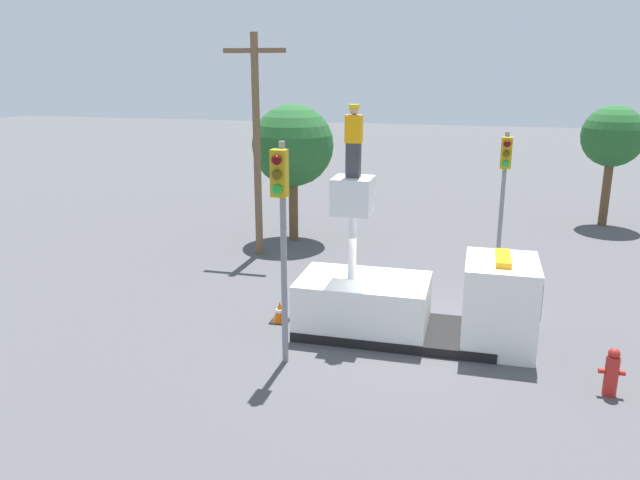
# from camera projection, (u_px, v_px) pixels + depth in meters

# --- Properties ---
(ground_plane) EXTENTS (120.00, 120.00, 0.00)m
(ground_plane) POSITION_uv_depth(u_px,v_px,m) (395.00, 334.00, 15.99)
(ground_plane) COLOR #4C4C4F
(bucket_truck) EXTENTS (5.87, 2.18, 4.03)m
(bucket_truck) POSITION_uv_depth(u_px,v_px,m) (416.00, 303.00, 15.63)
(bucket_truck) COLOR black
(bucket_truck) RESTS_ON ground
(worker) EXTENTS (0.40, 0.26, 1.75)m
(worker) POSITION_uv_depth(u_px,v_px,m) (354.00, 141.00, 14.94)
(worker) COLOR #38383D
(worker) RESTS_ON bucket_truck
(traffic_light_pole) EXTENTS (0.34, 0.57, 5.11)m
(traffic_light_pole) POSITION_uv_depth(u_px,v_px,m) (281.00, 211.00, 13.45)
(traffic_light_pole) COLOR gray
(traffic_light_pole) RESTS_ON ground
(traffic_light_across) EXTENTS (0.34, 0.57, 4.61)m
(traffic_light_across) POSITION_uv_depth(u_px,v_px,m) (504.00, 174.00, 20.18)
(traffic_light_across) COLOR gray
(traffic_light_across) RESTS_ON ground
(fire_hydrant) EXTENTS (0.52, 0.28, 1.06)m
(fire_hydrant) POSITION_uv_depth(u_px,v_px,m) (612.00, 372.00, 12.93)
(fire_hydrant) COLOR #B2231E
(fire_hydrant) RESTS_ON ground
(traffic_cone_rear) EXTENTS (0.48, 0.48, 0.58)m
(traffic_cone_rear) POSITION_uv_depth(u_px,v_px,m) (280.00, 312.00, 16.72)
(traffic_cone_rear) COLOR black
(traffic_cone_rear) RESTS_ON ground
(tree_left_bg) EXTENTS (2.56, 2.56, 5.12)m
(tree_left_bg) POSITION_uv_depth(u_px,v_px,m) (613.00, 137.00, 25.96)
(tree_left_bg) COLOR brown
(tree_left_bg) RESTS_ON ground
(tree_right_bg) EXTENTS (3.12, 3.12, 5.29)m
(tree_right_bg) POSITION_uv_depth(u_px,v_px,m) (293.00, 146.00, 23.76)
(tree_right_bg) COLOR brown
(tree_right_bg) RESTS_ON ground
(utility_pole) EXTENTS (2.20, 0.26, 7.74)m
(utility_pole) POSITION_uv_depth(u_px,v_px,m) (257.00, 139.00, 21.78)
(utility_pole) COLOR brown
(utility_pole) RESTS_ON ground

